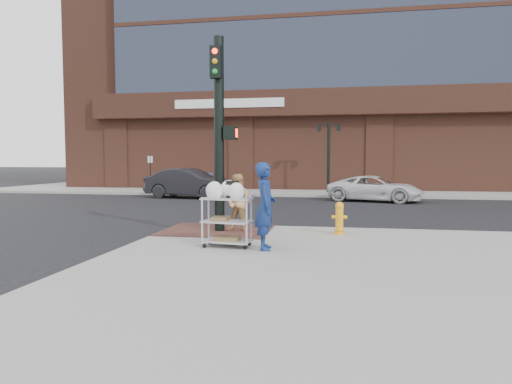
% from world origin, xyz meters
% --- Properties ---
extents(ground, '(220.00, 220.00, 0.00)m').
position_xyz_m(ground, '(0.00, 0.00, 0.00)').
color(ground, black).
rests_on(ground, ground).
extents(sidewalk_far, '(65.00, 36.00, 0.15)m').
position_xyz_m(sidewalk_far, '(12.50, 32.00, 0.07)').
color(sidewalk_far, '#999790').
rests_on(sidewalk_far, ground).
extents(brick_curb_ramp, '(2.80, 2.40, 0.01)m').
position_xyz_m(brick_curb_ramp, '(-0.60, 0.90, 0.16)').
color(brick_curb_ramp, '#4A2A22').
rests_on(brick_curb_ramp, sidewalk_near).
extents(bank_building, '(42.00, 26.00, 28.00)m').
position_xyz_m(bank_building, '(5.00, 31.00, 14.15)').
color(bank_building, brown).
rests_on(bank_building, sidewalk_far).
extents(lamp_post, '(1.32, 0.22, 4.00)m').
position_xyz_m(lamp_post, '(2.00, 16.00, 2.62)').
color(lamp_post, black).
rests_on(lamp_post, sidewalk_far).
extents(parking_sign, '(0.05, 0.05, 2.20)m').
position_xyz_m(parking_sign, '(-8.50, 15.00, 1.25)').
color(parking_sign, black).
rests_on(parking_sign, sidewalk_far).
extents(traffic_signal_pole, '(0.61, 0.51, 5.00)m').
position_xyz_m(traffic_signal_pole, '(-0.48, 0.77, 2.83)').
color(traffic_signal_pole, black).
rests_on(traffic_signal_pole, sidewalk_near).
extents(woman_blue, '(0.53, 0.72, 1.81)m').
position_xyz_m(woman_blue, '(1.07, -1.43, 1.06)').
color(woman_blue, navy).
rests_on(woman_blue, sidewalk_near).
extents(pedestrian_tan, '(0.81, 0.67, 1.50)m').
position_xyz_m(pedestrian_tan, '(0.02, 0.81, 0.90)').
color(pedestrian_tan, tan).
rests_on(pedestrian_tan, sidewalk_near).
extents(sedan_dark, '(4.98, 2.46, 1.57)m').
position_xyz_m(sedan_dark, '(-5.17, 12.39, 0.79)').
color(sedan_dark, black).
rests_on(sedan_dark, ground).
extents(minivan_white, '(4.88, 3.18, 1.25)m').
position_xyz_m(minivan_white, '(4.35, 12.10, 0.62)').
color(minivan_white, silver).
rests_on(minivan_white, ground).
extents(utility_cart, '(1.09, 0.71, 1.42)m').
position_xyz_m(utility_cart, '(0.21, -1.28, 0.79)').
color(utility_cart, '#AAAAB0').
rests_on(utility_cart, sidewalk_near).
extents(fire_hydrant, '(0.38, 0.27, 0.82)m').
position_xyz_m(fire_hydrant, '(2.59, 0.83, 0.57)').
color(fire_hydrant, '#F8A514').
rests_on(fire_hydrant, sidewalk_near).
extents(newsbox_red, '(0.54, 0.51, 1.06)m').
position_xyz_m(newsbox_red, '(-6.24, 14.85, 0.68)').
color(newsbox_red, red).
rests_on(newsbox_red, sidewalk_far).
extents(newsbox_yellow, '(0.50, 0.47, 0.97)m').
position_xyz_m(newsbox_yellow, '(-5.42, 14.73, 0.63)').
color(newsbox_yellow, yellow).
rests_on(newsbox_yellow, sidewalk_far).
extents(newsbox_blue, '(0.58, 0.56, 1.10)m').
position_xyz_m(newsbox_blue, '(-4.87, 14.83, 0.70)').
color(newsbox_blue, '#173D9B').
rests_on(newsbox_blue, sidewalk_far).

